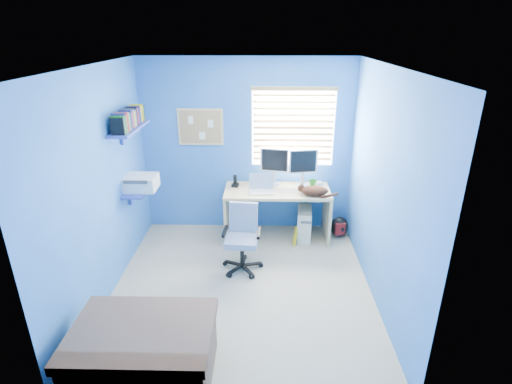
{
  "coord_description": "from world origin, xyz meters",
  "views": [
    {
      "loc": [
        0.25,
        -3.93,
        2.83
      ],
      "look_at": [
        0.15,
        0.65,
        0.95
      ],
      "focal_mm": 28.0,
      "sensor_mm": 36.0,
      "label": 1
    }
  ],
  "objects_px": {
    "desk": "(277,214)",
    "laptop": "(261,185)",
    "tower_pc": "(304,224)",
    "office_chair": "(242,246)",
    "cat": "(315,191)"
  },
  "relations": [
    {
      "from": "desk",
      "to": "cat",
      "type": "xyz_separation_m",
      "value": [
        0.5,
        -0.2,
        0.43
      ]
    },
    {
      "from": "desk",
      "to": "cat",
      "type": "distance_m",
      "value": 0.69
    },
    {
      "from": "tower_pc",
      "to": "office_chair",
      "type": "bearing_deg",
      "value": -131.57
    },
    {
      "from": "laptop",
      "to": "cat",
      "type": "distance_m",
      "value": 0.73
    },
    {
      "from": "tower_pc",
      "to": "office_chair",
      "type": "distance_m",
      "value": 1.17
    },
    {
      "from": "desk",
      "to": "laptop",
      "type": "xyz_separation_m",
      "value": [
        -0.22,
        -0.1,
        0.48
      ]
    },
    {
      "from": "laptop",
      "to": "cat",
      "type": "height_order",
      "value": "laptop"
    },
    {
      "from": "desk",
      "to": "laptop",
      "type": "height_order",
      "value": "laptop"
    },
    {
      "from": "cat",
      "to": "office_chair",
      "type": "relative_size",
      "value": 0.44
    },
    {
      "from": "tower_pc",
      "to": "office_chair",
      "type": "relative_size",
      "value": 0.54
    },
    {
      "from": "cat",
      "to": "laptop",
      "type": "bearing_deg",
      "value": -165.28
    },
    {
      "from": "cat",
      "to": "tower_pc",
      "type": "bearing_deg",
      "value": 143.06
    },
    {
      "from": "desk",
      "to": "office_chair",
      "type": "distance_m",
      "value": 0.95
    },
    {
      "from": "laptop",
      "to": "office_chair",
      "type": "bearing_deg",
      "value": -109.7
    },
    {
      "from": "laptop",
      "to": "office_chair",
      "type": "relative_size",
      "value": 0.4
    }
  ]
}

